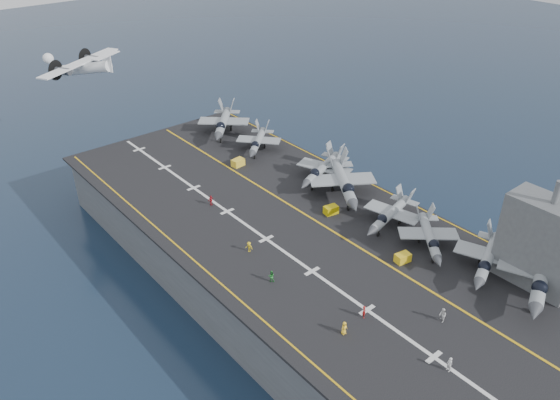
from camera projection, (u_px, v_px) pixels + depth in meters
ground at (296, 278)px, 89.18m from camera, size 500.00×500.00×0.00m
hull at (296, 253)px, 86.63m from camera, size 36.00×90.00×10.00m
flight_deck at (297, 226)px, 83.97m from camera, size 38.00×92.00×0.40m
foul_line at (311, 218)px, 85.51m from camera, size 0.35×90.00×0.02m
landing_centerline at (266, 239)px, 80.56m from camera, size 0.50×90.00×0.02m
deck_edge_port at (203, 268)px, 74.50m from camera, size 0.25×90.00×0.02m
deck_edge_stbd at (377, 187)px, 94.04m from camera, size 0.25×90.00×0.02m
island_superstructure at (545, 234)px, 68.49m from camera, size 5.00×10.00×15.00m
fighter_jet_0 at (542, 274)px, 68.97m from camera, size 18.99×16.06×5.59m
fighter_jet_1 at (489, 257)px, 72.89m from camera, size 16.01×13.39×4.74m
fighter_jet_2 at (429, 235)px, 77.56m from camera, size 14.78×15.11×4.41m
fighter_jet_3 at (391, 213)px, 82.60m from camera, size 14.55×11.36×4.48m
fighter_jet_4 at (343, 181)px, 90.05m from camera, size 18.31×19.84×5.73m
fighter_jet_5 at (323, 168)px, 94.91m from camera, size 16.73×14.01×4.95m
fighter_jet_7 at (258, 140)px, 105.38m from camera, size 15.17×14.74×4.42m
fighter_jet_8 at (223, 121)px, 112.19m from camera, size 18.27×18.54×5.43m
tow_cart_a at (403, 258)px, 75.54m from camera, size 2.31×1.72×1.26m
tow_cart_b at (331, 210)px, 86.37m from camera, size 2.37×1.76×1.30m
tow_cart_c at (238, 163)px, 100.59m from camera, size 2.43×1.74×1.36m
crew_0 at (344, 328)px, 63.45m from camera, size 1.08×0.74×1.76m
crew_1 at (364, 312)px, 65.87m from camera, size 1.15×1.24×1.73m
crew_2 at (271, 276)px, 71.74m from camera, size 1.20×1.19×1.69m
crew_3 at (249, 247)px, 77.44m from camera, size 1.03×1.17×1.64m
crew_4 at (211, 200)px, 88.48m from camera, size 1.10×0.77×1.75m
crew_6 at (449, 364)px, 58.64m from camera, size 0.98×1.26×1.87m
crew_7 at (443, 315)px, 65.18m from camera, size 1.30×1.40×1.94m
transport_plane at (81, 69)px, 108.52m from camera, size 26.11×23.49×5.12m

